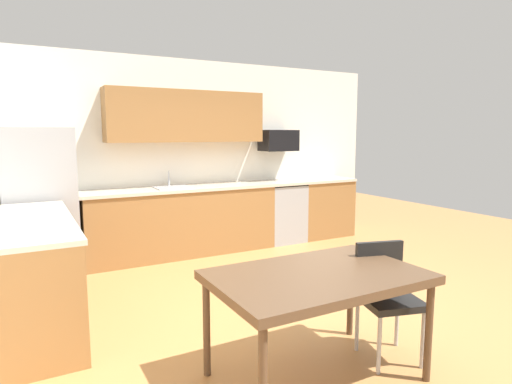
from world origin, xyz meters
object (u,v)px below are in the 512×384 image
(refrigerator, at_px, (40,203))
(chair_near_table, at_px, (385,290))
(dining_table, at_px, (317,282))
(oven_range, at_px, (281,212))
(microwave, at_px, (278,140))

(refrigerator, bearing_deg, chair_near_table, -56.61)
(dining_table, relative_size, chair_near_table, 1.65)
(oven_range, bearing_deg, microwave, 90.00)
(dining_table, height_order, chair_near_table, chair_near_table)
(dining_table, xyz_separation_m, chair_near_table, (0.64, 0.01, -0.18))
(microwave, relative_size, chair_near_table, 0.64)
(refrigerator, xyz_separation_m, dining_table, (1.52, -3.28, -0.18))
(refrigerator, relative_size, oven_range, 1.90)
(refrigerator, bearing_deg, dining_table, -65.22)
(refrigerator, height_order, chair_near_table, refrigerator)
(oven_range, distance_m, chair_near_table, 3.56)
(refrigerator, relative_size, dining_table, 1.24)
(microwave, bearing_deg, dining_table, -117.79)
(dining_table, bearing_deg, microwave, 62.21)
(refrigerator, distance_m, chair_near_table, 3.94)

